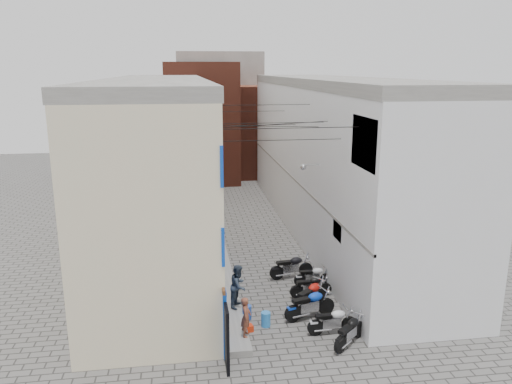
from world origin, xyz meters
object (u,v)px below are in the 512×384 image
motorcycle_b (333,320)px  water_jug_near (266,319)px  motorcycle_a (350,330)px  motorcycle_g (291,266)px  motorcycle_c (310,303)px  red_crate (248,328)px  motorcycle_f (313,275)px  person_b (239,286)px  person_a (246,317)px  water_jug_far (247,312)px  motorcycle_e (311,285)px  motorcycle_d (311,295)px

motorcycle_b → water_jug_near: size_ratio=3.39×
motorcycle_a → motorcycle_g: bearing=145.8°
motorcycle_g → water_jug_near: motorcycle_g is taller
motorcycle_c → motorcycle_g: size_ratio=1.03×
motorcycle_c → red_crate: (-2.54, -0.65, -0.51)m
motorcycle_b → motorcycle_f: motorcycle_b is taller
motorcycle_c → person_b: bearing=-125.0°
person_a → motorcycle_b: bearing=-71.4°
motorcycle_f → person_a: bearing=-39.0°
person_b → motorcycle_c: bearing=-80.8°
person_a → water_jug_near: size_ratio=2.61×
motorcycle_b → water_jug_far: 3.36m
motorcycle_c → water_jug_far: size_ratio=3.91×
water_jug_far → red_crate: water_jug_far is taller
motorcycle_e → motorcycle_g: 2.10m
water_jug_far → person_b: bearing=111.2°
motorcycle_e → motorcycle_f: size_ratio=1.04×
motorcycle_b → water_jug_near: bearing=-112.8°
motorcycle_d → person_b: person_b is taller
red_crate → motorcycle_d: bearing=26.8°
motorcycle_d → motorcycle_e: motorcycle_d is taller
person_b → water_jug_far: person_b is taller
motorcycle_a → motorcycle_b: 0.91m
red_crate → water_jug_near: bearing=21.2°
motorcycle_a → motorcycle_e: bearing=144.0°
motorcycle_f → motorcycle_g: bearing=-140.2°
motorcycle_c → water_jug_far: bearing=-112.5°
motorcycle_a → motorcycle_d: bearing=151.8°
motorcycle_b → motorcycle_f: bearing=172.9°
water_jug_near → motorcycle_e: bearing=43.2°
motorcycle_g → water_jug_far: 4.42m
motorcycle_e → person_b: person_b is taller
motorcycle_g → red_crate: 5.27m
red_crate → motorcycle_g: bearing=59.6°
motorcycle_f → water_jug_far: bearing=-51.0°
motorcycle_g → motorcycle_c: bearing=-9.8°
water_jug_far → red_crate: 0.96m
motorcycle_b → motorcycle_d: motorcycle_d is taller
motorcycle_d → person_a: size_ratio=1.47×
motorcycle_d → person_a: person_a is taller
motorcycle_c → motorcycle_b: bearing=7.2°
motorcycle_f → motorcycle_e: bearing=-18.7°
motorcycle_b → water_jug_far: motorcycle_b is taller
motorcycle_e → motorcycle_g: (-0.40, 2.06, 0.08)m
water_jug_far → motorcycle_a: bearing=-35.4°
motorcycle_f → person_b: bearing=-60.3°
person_a → water_jug_far: 1.82m
motorcycle_e → motorcycle_b: bearing=-3.3°
motorcycle_a → red_crate: bearing=-154.3°
motorcycle_d → motorcycle_f: motorcycle_d is taller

